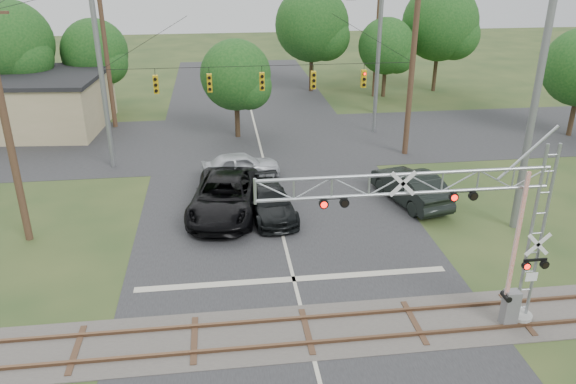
{
  "coord_description": "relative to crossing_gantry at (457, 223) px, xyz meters",
  "views": [
    {
      "loc": [
        -2.76,
        -14.23,
        12.66
      ],
      "look_at": [
        0.02,
        7.5,
        3.11
      ],
      "focal_mm": 35.0,
      "sensor_mm": 36.0,
      "label": 1
    }
  ],
  "objects": [
    {
      "name": "road_cross",
      "position": [
        -4.94,
        22.36,
        -4.25
      ],
      "size": [
        90.0,
        12.0,
        0.02
      ],
      "primitive_type": "cube",
      "color": "#27272A",
      "rests_on": "ground"
    },
    {
      "name": "crossing_gantry",
      "position": [
        0.0,
        0.0,
        0.0
      ],
      "size": [
        10.18,
        0.88,
        6.89
      ],
      "color": "gray",
      "rests_on": "ground"
    },
    {
      "name": "streetlight",
      "position": [
        3.58,
        23.3,
        1.2
      ],
      "size": [
        2.6,
        0.27,
        9.76
      ],
      "color": "slate",
      "rests_on": "ground"
    },
    {
      "name": "treeline",
      "position": [
        -6.76,
        32.33,
        1.54
      ],
      "size": [
        55.44,
        22.33,
        10.02
      ],
      "color": "#382919",
      "rests_on": "ground"
    },
    {
      "name": "suv_dark",
      "position": [
        2.34,
        10.79,
        -3.35
      ],
      "size": [
        3.21,
        5.83,
        1.82
      ],
      "primitive_type": "imported",
      "rotation": [
        0.0,
        0.0,
        3.39
      ],
      "color": "black",
      "rests_on": "ground"
    },
    {
      "name": "ground",
      "position": [
        -4.94,
        -1.64,
        -4.26
      ],
      "size": [
        160.0,
        160.0,
        0.0
      ],
      "primitive_type": "plane",
      "color": "#273E1C",
      "rests_on": "ground"
    },
    {
      "name": "railroad_track",
      "position": [
        -4.94,
        0.36,
        -4.23
      ],
      "size": [
        90.0,
        3.2,
        0.17
      ],
      "color": "#433E3A",
      "rests_on": "ground"
    },
    {
      "name": "sedan_silver",
      "position": [
        -6.53,
        15.41,
        -3.46
      ],
      "size": [
        4.9,
        2.61,
        1.59
      ],
      "primitive_type": "imported",
      "rotation": [
        0.0,
        0.0,
        1.74
      ],
      "color": "#B8BBC1",
      "rests_on": "ground"
    },
    {
      "name": "road_main",
      "position": [
        -4.94,
        8.36,
        -4.25
      ],
      "size": [
        14.0,
        90.0,
        0.02
      ],
      "primitive_type": "cube",
      "color": "#27272A",
      "rests_on": "ground"
    },
    {
      "name": "traffic_signal_span",
      "position": [
        -4.0,
        18.36,
        1.4
      ],
      "size": [
        19.34,
        0.36,
        11.5
      ],
      "color": "slate",
      "rests_on": "ground"
    },
    {
      "name": "utility_poles",
      "position": [
        -2.73,
        21.24,
        2.06
      ],
      "size": [
        25.6,
        27.19,
        13.99
      ],
      "color": "#472E21",
      "rests_on": "ground"
    },
    {
      "name": "car_dark",
      "position": [
        -5.3,
        10.1,
        -3.5
      ],
      "size": [
        2.7,
        5.41,
        1.51
      ],
      "primitive_type": "imported",
      "rotation": [
        0.0,
        0.0,
        0.11
      ],
      "color": "black",
      "rests_on": "ground"
    },
    {
      "name": "pickup_black",
      "position": [
        -7.61,
        10.61,
        -3.29
      ],
      "size": [
        4.22,
        7.37,
        1.94
      ],
      "primitive_type": "imported",
      "rotation": [
        0.0,
        0.0,
        -0.15
      ],
      "color": "black",
      "rests_on": "ground"
    }
  ]
}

